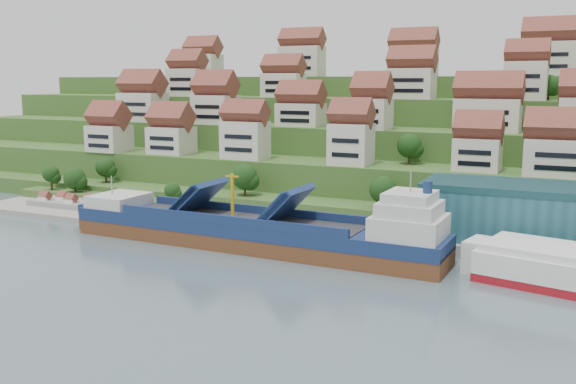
% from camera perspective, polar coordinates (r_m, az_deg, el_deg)
% --- Properties ---
extents(ground, '(300.00, 300.00, 0.00)m').
position_cam_1_polar(ground, '(114.61, -0.66, -5.22)').
color(ground, slate).
rests_on(ground, ground).
extents(quay, '(180.00, 14.00, 2.20)m').
position_cam_1_polar(quay, '(121.54, 11.00, -3.99)').
color(quay, gray).
rests_on(quay, ground).
extents(pebble_beach, '(45.00, 20.00, 1.00)m').
position_cam_1_polar(pebble_beach, '(156.73, -18.16, -1.41)').
color(pebble_beach, gray).
rests_on(pebble_beach, ground).
extents(hillside, '(260.00, 128.00, 31.00)m').
position_cam_1_polar(hillside, '(209.74, 11.70, 4.44)').
color(hillside, '#2D4C1E').
rests_on(hillside, ground).
extents(hillside_village, '(153.46, 64.59, 29.33)m').
position_cam_1_polar(hillside_village, '(169.15, 8.16, 8.13)').
color(hillside_village, beige).
rests_on(hillside_village, ground).
extents(hillside_trees, '(140.81, 62.24, 28.66)m').
position_cam_1_polar(hillside_trees, '(155.10, 3.74, 4.75)').
color(hillside_trees, '#1C4216').
rests_on(hillside_trees, ground).
extents(flagpole, '(1.28, 0.16, 8.00)m').
position_cam_1_polar(flagpole, '(116.01, 9.59, -1.68)').
color(flagpole, gray).
rests_on(flagpole, quay).
extents(beach_huts, '(14.40, 3.70, 2.20)m').
position_cam_1_polar(beach_huts, '(156.92, -19.03, -0.85)').
color(beach_huts, white).
rests_on(beach_huts, pebble_beach).
extents(cargo_ship, '(71.60, 13.00, 15.74)m').
position_cam_1_polar(cargo_ship, '(115.21, -2.51, -3.58)').
color(cargo_ship, '#5A321B').
rests_on(cargo_ship, ground).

